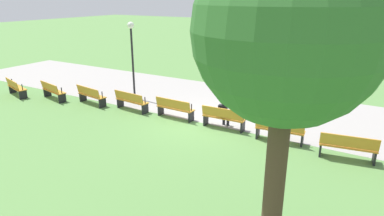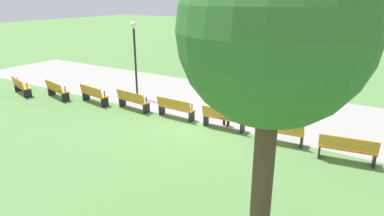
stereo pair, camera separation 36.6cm
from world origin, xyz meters
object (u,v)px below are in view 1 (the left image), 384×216
Objects in this scene: bench_1 at (53,91)px; bench_6 at (280,130)px; bench_5 at (223,117)px; bench_2 at (91,95)px; person_seated at (224,112)px; bench_3 at (131,101)px; bench_4 at (175,108)px; tree_1 at (288,34)px; lamp_post at (132,46)px; bench_0 at (16,87)px; bench_7 at (348,146)px.

bench_1 and bench_6 have the same top height.
bench_5 and bench_6 have the same top height.
bench_2 is 1.45× the size of person_seated.
bench_3 is 1.01× the size of bench_4.
bench_1 is 1.45× the size of person_seated.
tree_1 reaches higher than bench_2.
bench_5 is (4.50, 0.14, 0.00)m from bench_3.
bench_4 is 2.25m from bench_5.
bench_3 is 1.43× the size of person_seated.
lamp_post reaches higher than bench_1.
lamp_post is (-7.85, 1.57, 2.18)m from bench_6.
tree_1 reaches higher than bench_3.
bench_3 is 6.74m from bench_6.
bench_0 is at bearing -164.41° from bench_3.
tree_1 reaches higher than person_seated.
bench_5 is (11.13, 1.35, 0.00)m from bench_0.
bench_2 is 1.01× the size of bench_6.
bench_2 is 1.01× the size of bench_3.
bench_1 is at bearing -176.55° from bench_5.
bench_4 is (4.48, 0.41, 0.00)m from bench_2.
lamp_post is (-9.37, 7.48, -1.75)m from tree_1.
bench_0 is 6.74m from bench_3.
bench_6 is at bearing -11.30° from lamp_post.
bench_4 is at bearing 134.85° from tree_1.
lamp_post is at bearing 46.08° from bench_1.
bench_1 is at bearing -166.14° from bench_3.
person_seated is at bearing 121.71° from tree_1.
person_seated is (2.19, 0.14, 0.17)m from bench_4.
bench_0 and bench_4 have the same top height.
bench_2 is 3.07m from lamp_post.
bench_6 is at bearing -5.20° from bench_5.
person_seated is at bearing 13.37° from bench_2.
bench_5 is at bearing 22.55° from bench_0.
bench_0 is 1.03× the size of bench_5.
tree_1 reaches higher than lamp_post.
bench_7 is 0.29× the size of tree_1.
bench_7 is 6.91m from tree_1.
lamp_post reaches higher than bench_7.
bench_3 is at bearing 179.99° from bench_5.
person_seated is 0.20× the size of tree_1.
tree_1 reaches higher than bench_5.
bench_0 is 8.98m from bench_4.
person_seated reaches higher than bench_6.
bench_2 is 8.98m from bench_6.
bench_4 and bench_6 have the same top height.
bench_1 is at bearing -175.62° from person_seated.
bench_2 is at bearing 176.52° from bench_6.
bench_1 is 14.29m from tree_1.
bench_3 and bench_4 have the same top height.
tree_1 is at bearing -43.41° from bench_4.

